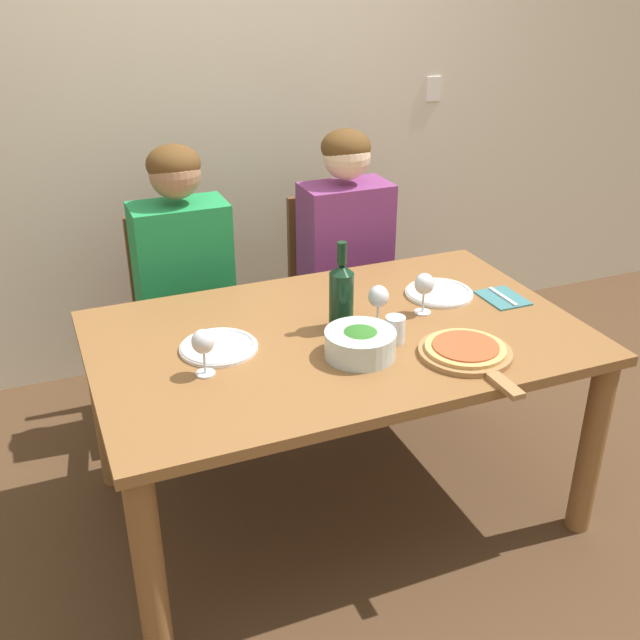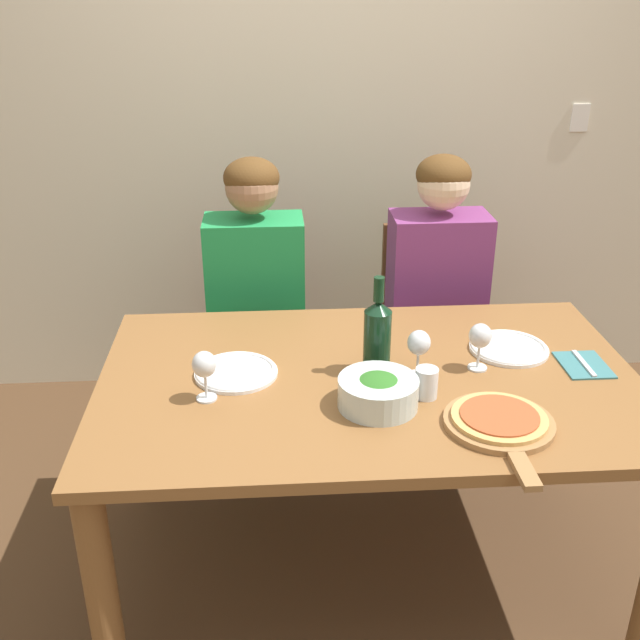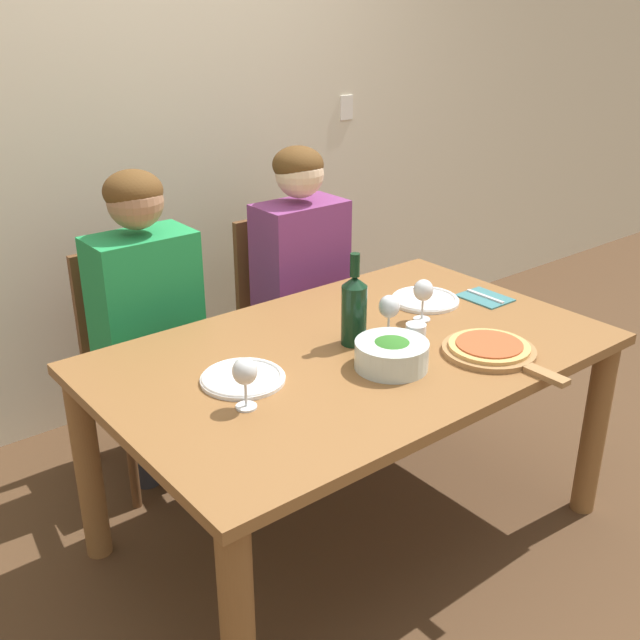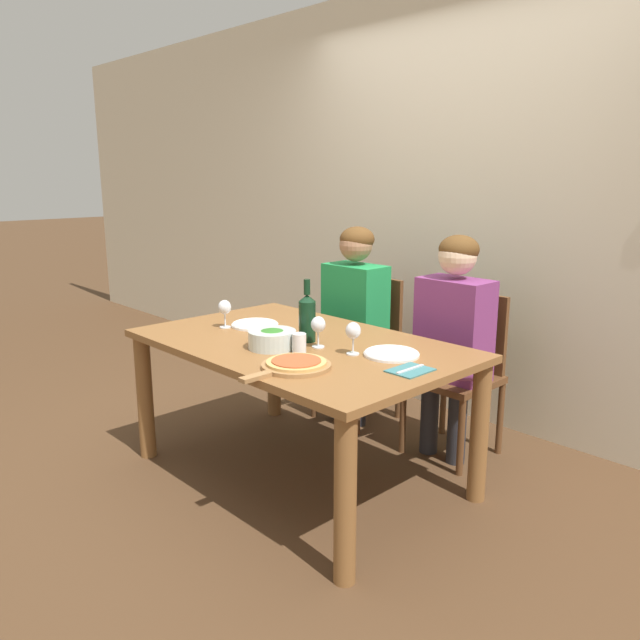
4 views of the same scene
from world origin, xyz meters
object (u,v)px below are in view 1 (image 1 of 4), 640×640
at_px(person_woman, 184,266).
at_px(wine_glass_centre, 378,298).
at_px(wine_bottle, 341,295).
at_px(water_tumbler, 395,330).
at_px(broccoli_bowl, 359,343).
at_px(pizza_on_board, 467,352).
at_px(dinner_plate_left, 219,347).
at_px(wine_glass_left, 203,344).
at_px(wine_glass_right, 424,286).
at_px(fork_on_napkin, 503,298).
at_px(dinner_plate_right, 439,293).
at_px(person_man, 347,242).
at_px(chair_left, 183,311).
at_px(chair_right, 336,285).

relative_size(person_woman, wine_glass_centre, 8.06).
xyz_separation_m(wine_bottle, water_tumbler, (0.12, -0.16, -0.08)).
relative_size(broccoli_bowl, pizza_on_board, 0.52).
height_order(wine_bottle, pizza_on_board, wine_bottle).
relative_size(dinner_plate_left, pizza_on_board, 0.58).
relative_size(person_woman, wine_glass_left, 8.06).
relative_size(dinner_plate_left, water_tumbler, 2.81).
xyz_separation_m(dinner_plate_left, wine_glass_right, (0.74, -0.01, 0.10)).
bearing_deg(wine_glass_left, broccoli_bowl, -8.40).
bearing_deg(fork_on_napkin, dinner_plate_right, 149.51).
distance_m(person_woman, pizza_on_board, 1.25).
height_order(person_man, wine_glass_left, person_man).
height_order(wine_glass_centre, water_tumbler, wine_glass_centre).
bearing_deg(person_man, fork_on_napkin, -67.74).
relative_size(chair_left, chair_right, 1.00).
height_order(broccoli_bowl, pizza_on_board, broccoli_bowl).
bearing_deg(dinner_plate_left, dinner_plate_right, 6.62).
bearing_deg(fork_on_napkin, wine_glass_right, 179.06).
relative_size(person_man, wine_glass_left, 8.06).
distance_m(person_man, dinner_plate_right, 0.63).
distance_m(person_man, wine_glass_centre, 0.80).
xyz_separation_m(chair_right, dinner_plate_left, (-0.78, -0.83, 0.25)).
bearing_deg(broccoli_bowl, chair_left, 108.61).
relative_size(person_man, broccoli_bowl, 5.36).
relative_size(person_man, dinner_plate_left, 4.82).
bearing_deg(wine_glass_right, wine_bottle, 179.13).
xyz_separation_m(dinner_plate_right, wine_glass_centre, (-0.33, -0.15, 0.10)).
bearing_deg(pizza_on_board, dinner_plate_right, 70.17).
distance_m(pizza_on_board, fork_on_napkin, 0.49).
bearing_deg(person_woman, pizza_on_board, -57.97).
distance_m(chair_right, broccoli_bowl, 1.14).
relative_size(wine_glass_right, water_tumbler, 1.68).
height_order(chair_left, broccoli_bowl, chair_left).
bearing_deg(dinner_plate_right, wine_bottle, -166.38).
relative_size(person_man, water_tumbler, 13.52).
distance_m(chair_right, wine_glass_left, 1.33).
height_order(person_man, wine_glass_right, person_man).
height_order(chair_right, dinner_plate_left, chair_right).
relative_size(dinner_plate_left, wine_glass_centre, 1.67).
bearing_deg(dinner_plate_right, pizza_on_board, -109.83).
relative_size(person_woman, wine_glass_right, 8.06).
bearing_deg(wine_glass_right, chair_right, 87.70).
distance_m(chair_left, chair_right, 0.72).
xyz_separation_m(chair_right, wine_glass_left, (-0.85, -0.97, 0.34)).
bearing_deg(wine_glass_centre, chair_right, 75.35).
distance_m(wine_bottle, wine_glass_centre, 0.13).
relative_size(dinner_plate_left, fork_on_napkin, 1.40).
height_order(pizza_on_board, water_tumbler, water_tumbler).
relative_size(chair_right, wine_glass_centre, 5.87).
height_order(chair_right, wine_bottle, wine_bottle).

